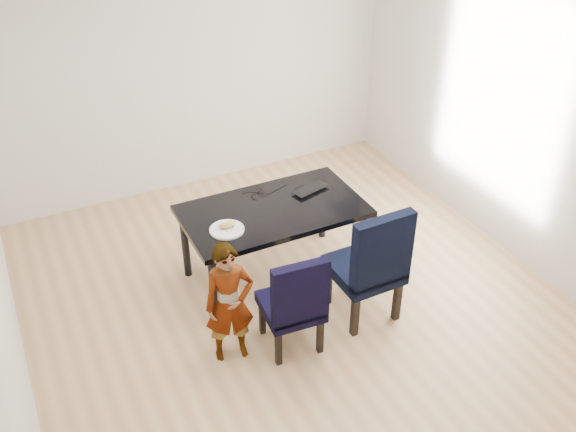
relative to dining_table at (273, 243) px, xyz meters
name	(u,v)px	position (x,y,z in m)	size (l,w,h in m)	color
floor	(298,307)	(0.00, -0.50, -0.38)	(4.50, 5.00, 0.01)	tan
wall_back	(192,69)	(0.00, 2.00, 0.98)	(4.50, 0.01, 2.70)	silver
wall_front	(538,410)	(0.00, -3.00, 0.98)	(4.50, 0.01, 2.70)	silver
wall_right	(522,120)	(2.25, -0.50, 0.98)	(0.01, 5.00, 2.70)	silver
dining_table	(273,243)	(0.00, 0.00, 0.00)	(1.60, 0.90, 0.75)	black
chair_left	(291,298)	(-0.25, -0.85, 0.10)	(0.45, 0.47, 0.94)	black
chair_right	(365,260)	(0.48, -0.78, 0.18)	(0.53, 0.56, 1.11)	black
child	(229,303)	(-0.73, -0.76, 0.16)	(0.39, 0.26, 1.07)	orange
plate	(227,230)	(-0.49, -0.14, 0.38)	(0.29, 0.29, 0.02)	silver
sandwich	(227,225)	(-0.48, -0.12, 0.42)	(0.15, 0.07, 0.06)	#B59540
laptop	(307,187)	(0.42, 0.17, 0.39)	(0.35, 0.22, 0.03)	black
cable_tangle	(259,196)	(-0.02, 0.25, 0.38)	(0.15, 0.15, 0.01)	black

